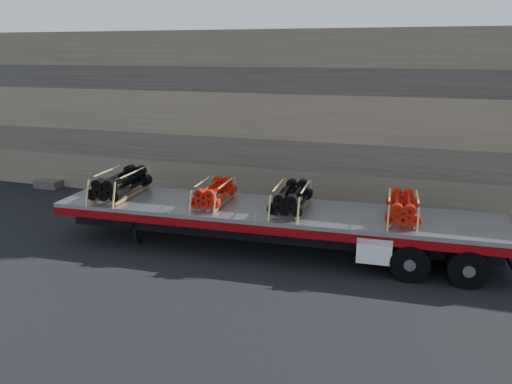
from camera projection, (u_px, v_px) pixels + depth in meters
ground at (294, 260)px, 15.35m from camera, size 120.00×120.00×0.00m
rock_wall at (333, 120)px, 20.35m from camera, size 44.00×3.00×7.00m
trailer at (272, 229)px, 15.96m from camera, size 14.17×3.38×1.41m
bundle_front at (121, 184)px, 16.98m from camera, size 1.28×2.39×0.83m
bundle_midfront at (214, 193)px, 16.16m from camera, size 1.06×1.97×0.68m
bundle_midrear at (291, 198)px, 15.51m from camera, size 1.14×2.14×0.74m
bundle_rear at (403, 208)px, 14.68m from camera, size 1.06×1.97×0.68m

